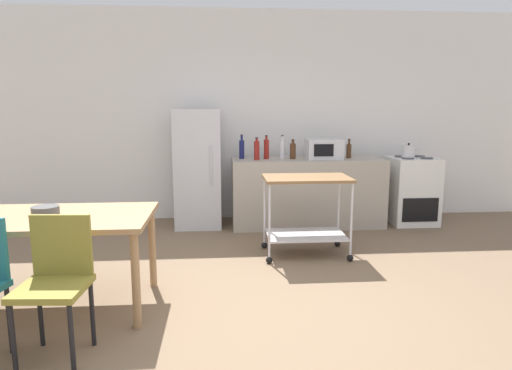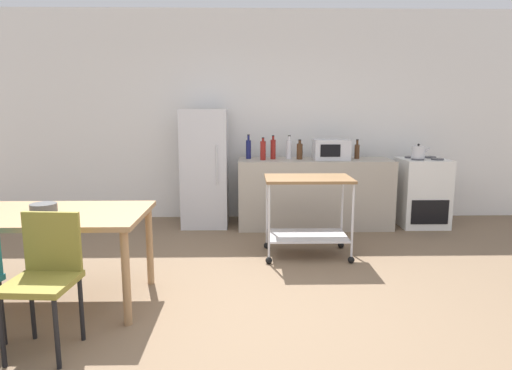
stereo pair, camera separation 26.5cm
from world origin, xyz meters
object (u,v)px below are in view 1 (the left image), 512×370
(kettle, at_px, (408,151))
(fruit_bowl, at_px, (45,210))
(kitchen_cart, at_px, (306,203))
(bottle_vinegar, at_px, (242,149))
(stove_oven, at_px, (411,190))
(refrigerator, at_px, (198,168))
(bottle_wine, at_px, (282,149))
(bottle_sesame_oil, at_px, (266,149))
(bottle_soda, at_px, (293,151))
(microwave, at_px, (324,149))
(bottle_olive_oil, at_px, (257,150))
(chair_olive, at_px, (56,277))
(bottle_sparkling_water, at_px, (349,150))
(dining_table, at_px, (52,226))

(kettle, bearing_deg, fruit_bowl, -149.57)
(kitchen_cart, bearing_deg, bottle_vinegar, 115.16)
(stove_oven, relative_size, refrigerator, 0.59)
(bottle_wine, bearing_deg, refrigerator, 178.36)
(bottle_wine, height_order, kettle, bottle_wine)
(fruit_bowl, bearing_deg, bottle_sesame_oil, 50.53)
(bottle_sesame_oil, bearing_deg, bottle_soda, -4.32)
(bottle_sesame_oil, height_order, microwave, bottle_sesame_oil)
(kitchen_cart, relative_size, bottle_sesame_oil, 2.91)
(refrigerator, bearing_deg, bottle_vinegar, -0.60)
(bottle_wine, xyz_separation_m, bottle_soda, (0.13, -0.05, -0.02))
(bottle_olive_oil, relative_size, bottle_sesame_oil, 0.93)
(chair_olive, relative_size, bottle_soda, 3.44)
(chair_olive, relative_size, stove_oven, 0.97)
(refrigerator, relative_size, bottle_sesame_oil, 4.96)
(refrigerator, height_order, bottle_wine, refrigerator)
(bottle_sesame_oil, xyz_separation_m, bottle_sparkling_water, (1.11, 0.02, -0.03))
(dining_table, bearing_deg, stove_oven, 31.36)
(bottle_vinegar, xyz_separation_m, bottle_sesame_oil, (0.32, -0.05, 0.00))
(bottle_sesame_oil, bearing_deg, dining_table, -128.42)
(bottle_sparkling_water, bearing_deg, bottle_sesame_oil, -179.18)
(dining_table, relative_size, chair_olive, 1.69)
(dining_table, height_order, bottle_olive_oil, bottle_olive_oil)
(bottle_vinegar, relative_size, microwave, 0.69)
(dining_table, relative_size, microwave, 3.26)
(refrigerator, bearing_deg, microwave, -3.69)
(chair_olive, distance_m, bottle_sesame_oil, 3.54)
(kitchen_cart, height_order, fruit_bowl, kitchen_cart)
(kitchen_cart, distance_m, bottle_wine, 1.37)
(bottle_wine, distance_m, bottle_sparkling_water, 0.90)
(bottle_vinegar, distance_m, bottle_sparkling_water, 1.44)
(stove_oven, relative_size, kitchen_cart, 1.01)
(bottle_wine, relative_size, bottle_soda, 1.20)
(stove_oven, height_order, kitchen_cart, stove_oven)
(kitchen_cart, bearing_deg, bottle_olive_oil, 110.42)
(chair_olive, relative_size, bottle_wine, 2.87)
(bottle_sparkling_water, bearing_deg, bottle_soda, -176.85)
(stove_oven, relative_size, bottle_sesame_oil, 2.94)
(chair_olive, bearing_deg, bottle_olive_oil, 67.37)
(bottle_wine, bearing_deg, microwave, -7.89)
(microwave, bearing_deg, chair_olive, -128.17)
(bottle_olive_oil, xyz_separation_m, microwave, (0.89, 0.06, 0.00))
(bottle_sparkling_water, bearing_deg, stove_oven, -2.44)
(chair_olive, height_order, kettle, kettle)
(refrigerator, height_order, bottle_olive_oil, refrigerator)
(bottle_vinegar, height_order, microwave, bottle_vinegar)
(bottle_wine, bearing_deg, bottle_sparkling_water, -0.73)
(stove_oven, bearing_deg, microwave, -178.81)
(bottle_soda, bearing_deg, kitchen_cart, -92.36)
(chair_olive, relative_size, kitchen_cart, 0.98)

